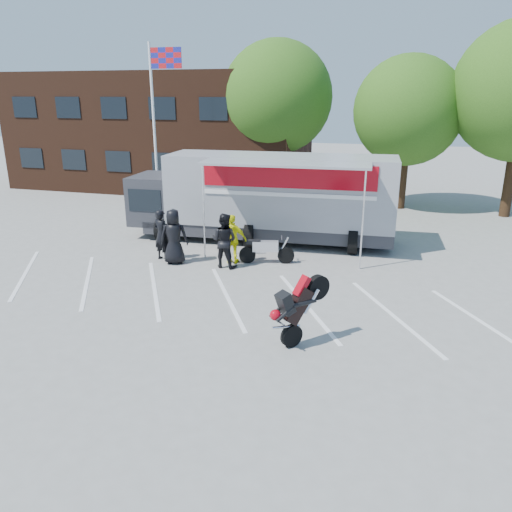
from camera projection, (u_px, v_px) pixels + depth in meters
The scene contains 13 objects.
ground at pixel (209, 309), 14.05m from camera, with size 100.00×100.00×0.00m, color gray.
parking_bay_lines at pixel (221, 296), 14.96m from camera, with size 18.00×5.00×0.01m, color white.
office_building at pixel (163, 131), 32.03m from camera, with size 18.00×8.00×7.00m, color #412215.
flagpole at pixel (158, 110), 23.25m from camera, with size 1.61×0.12×8.00m.
tree_left at pixel (277, 97), 27.46m from camera, with size 6.12×6.12×8.64m.
tree_mid at pixel (408, 111), 24.91m from camera, with size 5.44×5.44×7.68m.
transporter_truck at pixel (268, 240), 20.60m from camera, with size 10.96×5.28×3.49m, color #93959B, non-canonical shape.
parked_motorcycle at pixel (267, 263), 17.85m from camera, with size 0.67×2.01×1.05m, color silver, non-canonical shape.
stunt_bike_rider at pixel (311, 340), 12.28m from camera, with size 0.75×1.60×1.88m, color black, non-canonical shape.
spectator_leather_a at pixel (174, 237), 17.55m from camera, with size 0.96×0.63×1.97m, color black.
spectator_leather_b at pixel (162, 235), 17.96m from camera, with size 0.68×0.45×1.86m, color black.
spectator_leather_c at pixel (224, 240), 17.17m from camera, with size 0.93×0.73×1.92m, color black.
spectator_hivis at pixel (233, 239), 17.61m from camera, with size 1.03×0.43×1.76m, color #FCFD0D.
Camera 1 is at (4.84, -12.02, 5.78)m, focal length 35.00 mm.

